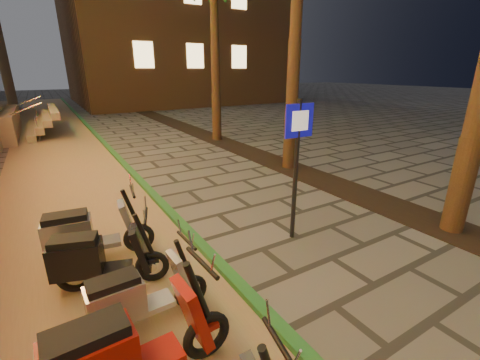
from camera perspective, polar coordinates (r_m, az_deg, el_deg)
parking_strip at (r=11.09m, az=-28.47°, el=1.04°), size 3.40×60.00×0.01m
green_curb at (r=11.25m, az=-19.94°, el=2.71°), size 0.18×60.00×0.10m
planting_strip at (r=9.13m, az=16.60°, el=-0.86°), size 1.20×40.00×0.02m
pedestrian_sign at (r=5.63m, az=10.12°, el=4.91°), size 0.56×0.10×2.54m
scooter_6 at (r=3.49m, az=-19.91°, el=-26.95°), size 1.78×0.62×1.26m
scooter_7 at (r=4.21m, az=-18.03°, el=-19.19°), size 1.47×0.52×1.04m
scooter_8 at (r=5.04m, az=-24.29°, el=-12.68°), size 1.56×0.84×1.11m
scooter_9 at (r=5.75m, az=-25.64°, el=-8.60°), size 1.67×0.67×1.17m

